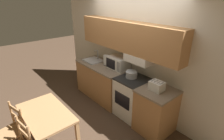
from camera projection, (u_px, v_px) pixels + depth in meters
ground_plane at (128, 101)px, 4.46m from camera, size 16.00×16.00×0.00m
wall_back at (129, 46)px, 3.83m from camera, size 5.12×0.38×2.55m
lower_counter_main at (102, 81)px, 4.53m from camera, size 1.48×0.67×0.90m
lower_counter_right_stub at (156, 111)px, 3.35m from camera, size 0.64×0.67×0.90m
stove_range at (132, 97)px, 3.80m from camera, size 0.61×0.63×0.90m
cooking_pot at (132, 74)px, 3.65m from camera, size 0.33×0.25×0.14m
microwave at (118, 63)px, 4.06m from camera, size 0.49×0.34×0.29m
toaster at (157, 86)px, 3.16m from camera, size 0.26×0.20×0.17m
sink_basin at (93, 60)px, 4.60m from camera, size 0.48×0.41×0.27m
paper_towel_roll at (106, 60)px, 4.31m from camera, size 0.15×0.15×0.25m
dining_table at (46, 118)px, 2.89m from camera, size 1.08×0.65×0.73m
chair_left_of_table at (12, 131)px, 2.89m from camera, size 0.46×0.46×0.86m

